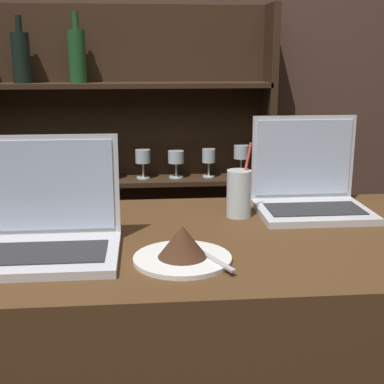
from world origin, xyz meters
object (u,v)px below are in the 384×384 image
(laptop_near, at_px, (41,229))
(water_glass, at_px, (239,193))
(laptop_far, at_px, (309,190))
(cake_plate, at_px, (183,248))

(laptop_near, relative_size, water_glass, 1.68)
(laptop_near, height_order, laptop_far, laptop_far)
(laptop_near, relative_size, laptop_far, 1.13)
(laptop_far, relative_size, cake_plate, 1.43)
(laptop_far, xyz_separation_m, cake_plate, (-0.38, -0.35, -0.03))
(water_glass, bearing_deg, cake_plate, -119.33)
(cake_plate, bearing_deg, water_glass, 60.67)
(laptop_near, height_order, water_glass, laptop_near)
(laptop_far, xyz_separation_m, water_glass, (-0.20, -0.04, 0.01))
(cake_plate, bearing_deg, laptop_near, 165.45)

